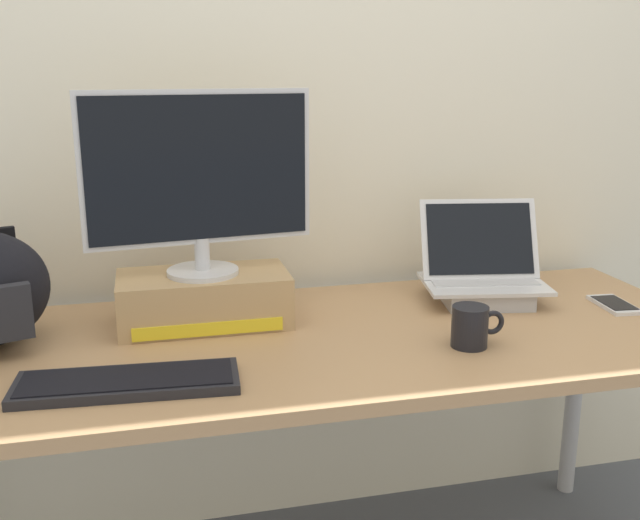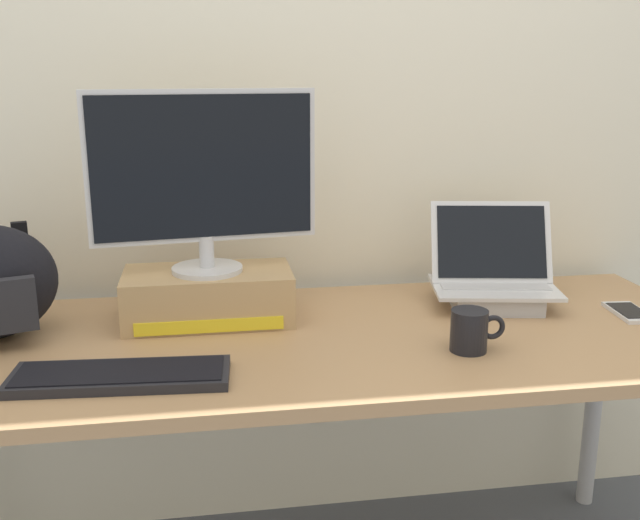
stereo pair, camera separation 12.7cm
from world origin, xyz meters
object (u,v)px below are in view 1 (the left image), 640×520
toner_box_yellow (204,299)px  cell_phone (614,305)px  external_keyboard (128,382)px  coffee_mug (471,326)px  open_laptop (483,281)px  desktop_monitor (199,178)px

toner_box_yellow → cell_phone: (1.05, -0.13, -0.06)m
external_keyboard → coffee_mug: bearing=7.5°
toner_box_yellow → open_laptop: open_laptop is taller
external_keyboard → cell_phone: size_ratio=2.78×
toner_box_yellow → desktop_monitor: bearing=-80.7°
toner_box_yellow → external_keyboard: (-0.18, -0.34, -0.05)m
desktop_monitor → external_keyboard: bearing=-124.7°
toner_box_yellow → open_laptop: (0.74, 0.01, -0.01)m
coffee_mug → open_laptop: bearing=60.0°
desktop_monitor → coffee_mug: (0.56, -0.29, -0.31)m
external_keyboard → desktop_monitor: bearing=66.1°
coffee_mug → cell_phone: 0.51m
cell_phone → toner_box_yellow: bearing=178.0°
open_laptop → external_keyboard: bearing=-149.1°
coffee_mug → toner_box_yellow: bearing=152.4°
desktop_monitor → toner_box_yellow: bearing=92.4°
open_laptop → coffee_mug: size_ratio=2.84×
open_laptop → coffee_mug: 0.35m
desktop_monitor → open_laptop: (0.74, 0.01, -0.30)m
toner_box_yellow → open_laptop: 0.74m
toner_box_yellow → external_keyboard: bearing=-117.8°
desktop_monitor → coffee_mug: size_ratio=4.34×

